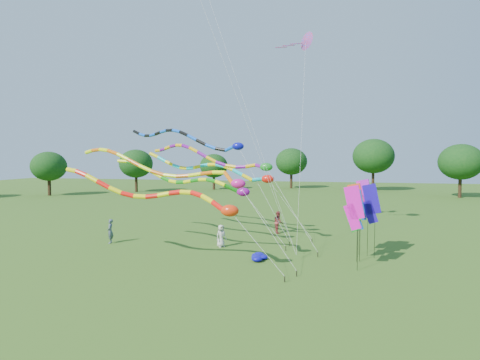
% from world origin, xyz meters
% --- Properties ---
extents(ground, '(160.00, 160.00, 0.00)m').
position_xyz_m(ground, '(0.00, 0.00, 0.00)').
color(ground, '#295316').
rests_on(ground, ground).
extents(tree_ring, '(122.74, 117.25, 9.66)m').
position_xyz_m(tree_ring, '(-2.12, 6.21, 5.45)').
color(tree_ring, '#382314').
rests_on(tree_ring, ground).
extents(tube_kite_red, '(13.26, 2.01, 6.07)m').
position_xyz_m(tube_kite_red, '(-4.38, 0.90, 4.02)').
color(tube_kite_red, black).
rests_on(tube_kite_red, ground).
extents(tube_kite_orange, '(14.48, 3.89, 7.37)m').
position_xyz_m(tube_kite_orange, '(-4.83, 2.81, 5.43)').
color(tube_kite_orange, black).
rests_on(tube_kite_orange, ground).
extents(tube_kite_purple, '(13.09, 5.52, 7.75)m').
position_xyz_m(tube_kite_purple, '(-3.39, 7.78, 6.07)').
color(tube_kite_purple, black).
rests_on(tube_kite_purple, ground).
extents(tube_kite_blue, '(14.43, 5.78, 9.11)m').
position_xyz_m(tube_kite_blue, '(-6.31, 10.45, 7.55)').
color(tube_kite_blue, black).
rests_on(tube_kite_blue, ground).
extents(tube_kite_cyan, '(13.68, 3.02, 7.05)m').
position_xyz_m(tube_kite_cyan, '(-3.96, 10.39, 5.12)').
color(tube_kite_cyan, black).
rests_on(tube_kite_cyan, ground).
extents(tube_kite_green, '(13.71, 3.49, 6.55)m').
position_xyz_m(tube_kite_green, '(-5.37, 8.01, 4.45)').
color(tube_kite_green, black).
rests_on(tube_kite_green, ground).
extents(delta_kite_high_c, '(3.17, 7.24, 15.81)m').
position_xyz_m(delta_kite_high_c, '(2.55, 10.29, 14.67)').
color(delta_kite_high_c, black).
rests_on(delta_kite_high_c, ground).
extents(banner_pole_blue_a, '(1.14, 0.39, 4.29)m').
position_xyz_m(banner_pole_blue_a, '(5.96, 4.59, 3.03)').
color(banner_pole_blue_a, black).
rests_on(banner_pole_blue_a, ground).
extents(banner_pole_red, '(1.14, 0.41, 4.56)m').
position_xyz_m(banner_pole_red, '(6.03, 6.23, 3.30)').
color(banner_pole_red, black).
rests_on(banner_pole_red, ground).
extents(banner_pole_magenta_a, '(1.15, 0.36, 4.68)m').
position_xyz_m(banner_pole_magenta_a, '(5.69, 2.59, 3.42)').
color(banner_pole_magenta_a, black).
rests_on(banner_pole_magenta_a, ground).
extents(banner_pole_green, '(1.13, 0.44, 4.27)m').
position_xyz_m(banner_pole_green, '(5.79, 4.34, 3.01)').
color(banner_pole_green, black).
rests_on(banner_pole_green, ground).
extents(banner_pole_violet, '(1.09, 0.55, 4.83)m').
position_xyz_m(banner_pole_violet, '(6.53, 6.11, 3.56)').
color(banner_pole_violet, black).
rests_on(banner_pole_violet, ground).
extents(banner_pole_blue_b, '(1.16, 0.25, 4.59)m').
position_xyz_m(banner_pole_blue_b, '(6.88, 5.56, 3.33)').
color(banner_pole_blue_b, black).
rests_on(banner_pole_blue_b, ground).
extents(blue_nylon_heap, '(1.39, 1.18, 0.46)m').
position_xyz_m(blue_nylon_heap, '(0.22, 3.47, 0.20)').
color(blue_nylon_heap, '#0E0C9E').
rests_on(blue_nylon_heap, ground).
extents(person_a, '(0.86, 0.89, 1.53)m').
position_xyz_m(person_a, '(-2.83, 6.38, 0.77)').
color(person_a, beige).
rests_on(person_a, ground).
extents(person_b, '(0.62, 0.74, 1.73)m').
position_xyz_m(person_b, '(-10.92, 5.82, 0.86)').
color(person_b, '#414E5B').
rests_on(person_b, ground).
extents(person_c, '(0.92, 1.04, 1.79)m').
position_xyz_m(person_c, '(0.38, 12.22, 0.90)').
color(person_c, brown).
rests_on(person_c, ground).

